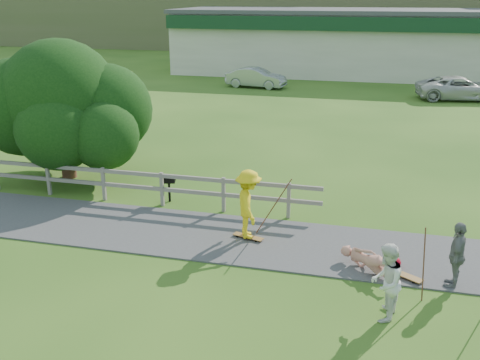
{
  "coord_description": "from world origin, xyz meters",
  "views": [
    {
      "loc": [
        4.16,
        -11.29,
        6.35
      ],
      "look_at": [
        0.84,
        2.0,
        1.54
      ],
      "focal_mm": 40.0,
      "sensor_mm": 36.0,
      "label": 1
    }
  ],
  "objects": [
    {
      "name": "ground",
      "position": [
        0.0,
        0.0,
        0.0
      ],
      "size": [
        260.0,
        260.0,
        0.0
      ],
      "primitive_type": "plane",
      "color": "#2B5317",
      "rests_on": "ground"
    },
    {
      "name": "path",
      "position": [
        0.0,
        1.5,
        0.02
      ],
      "size": [
        34.0,
        3.0,
        0.04
      ],
      "primitive_type": "cube",
      "color": "#3E3D40",
      "rests_on": "ground"
    },
    {
      "name": "fence",
      "position": [
        -4.62,
        3.3,
        0.72
      ],
      "size": [
        15.05,
        0.1,
        1.1
      ],
      "color": "slate",
      "rests_on": "ground"
    },
    {
      "name": "strip_mall",
      "position": [
        4.0,
        34.94,
        2.58
      ],
      "size": [
        32.5,
        10.75,
        5.1
      ],
      "color": "beige",
      "rests_on": "ground"
    },
    {
      "name": "skater_rider",
      "position": [
        1.18,
        1.55,
        0.94
      ],
      "size": [
        1.1,
        1.39,
        1.89
      ],
      "primitive_type": "imported",
      "rotation": [
        0.0,
        0.0,
        1.94
      ],
      "color": "yellow",
      "rests_on": "ground"
    },
    {
      "name": "skater_fallen",
      "position": [
        4.4,
        0.5,
        0.29
      ],
      "size": [
        1.33,
        1.49,
        0.59
      ],
      "primitive_type": "imported",
      "rotation": [
        0.0,
        0.0,
        0.88
      ],
      "color": "tan",
      "rests_on": "ground"
    },
    {
      "name": "spectator_a",
      "position": [
        4.72,
        -1.38,
        0.83
      ],
      "size": [
        0.78,
        0.92,
        1.66
      ],
      "primitive_type": "imported",
      "rotation": [
        0.0,
        0.0,
        4.52
      ],
      "color": "silver",
      "rests_on": "ground"
    },
    {
      "name": "spectator_b",
      "position": [
        6.28,
        0.3,
        0.8
      ],
      "size": [
        0.59,
        1.0,
        1.59
      ],
      "primitive_type": "imported",
      "rotation": [
        0.0,
        0.0,
        4.48
      ],
      "color": "slate",
      "rests_on": "ground"
    },
    {
      "name": "car_silver",
      "position": [
        -3.93,
        25.75,
        0.69
      ],
      "size": [
        4.37,
        2.03,
        1.39
      ],
      "primitive_type": "imported",
      "rotation": [
        0.0,
        0.0,
        1.43
      ],
      "color": "#A2A6A9",
      "rests_on": "ground"
    },
    {
      "name": "car_white",
      "position": [
        9.39,
        24.34,
        0.72
      ],
      "size": [
        5.51,
        3.15,
        1.45
      ],
      "primitive_type": "imported",
      "rotation": [
        0.0,
        0.0,
        1.72
      ],
      "color": "silver",
      "rests_on": "ground"
    },
    {
      "name": "tree",
      "position": [
        -6.32,
        5.05,
        1.78
      ],
      "size": [
        6.52,
        6.52,
        3.57
      ],
      "primitive_type": null,
      "color": "black",
      "rests_on": "ground"
    },
    {
      "name": "bbq",
      "position": [
        -1.91,
        3.69,
        0.43
      ],
      "size": [
        0.46,
        0.39,
        0.87
      ],
      "primitive_type": null,
      "rotation": [
        0.0,
        0.0,
        0.23
      ],
      "color": "black",
      "rests_on": "ground"
    },
    {
      "name": "longboard_rider",
      "position": [
        1.18,
        1.55,
        0.05
      ],
      "size": [
        0.9,
        0.45,
        0.1
      ],
      "primitive_type": null,
      "rotation": [
        0.0,
        0.0,
        -0.28
      ],
      "color": "olive",
      "rests_on": "ground"
    },
    {
      "name": "longboard_fallen",
      "position": [
        5.2,
        0.4,
        0.05
      ],
      "size": [
        0.92,
        0.69,
        0.1
      ],
      "primitive_type": null,
      "rotation": [
        0.0,
        0.0,
        -0.56
      ],
      "color": "olive",
      "rests_on": "ground"
    },
    {
      "name": "helmet",
      "position": [
        5.0,
        0.85,
        0.16
      ],
      "size": [
        0.32,
        0.32,
        0.32
      ],
      "primitive_type": "sphere",
      "color": "red",
      "rests_on": "ground"
    },
    {
      "name": "pole_rider",
      "position": [
        1.78,
        1.95,
        0.98
      ],
      "size": [
        0.03,
        0.03,
        1.96
      ],
      "primitive_type": "cylinder",
      "color": "brown",
      "rests_on": "ground"
    },
    {
      "name": "pole_spec_left",
      "position": [
        5.51,
        -0.5,
        0.87
      ],
      "size": [
        0.03,
        0.03,
        1.74
      ],
      "primitive_type": "cylinder",
      "color": "brown",
      "rests_on": "ground"
    }
  ]
}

